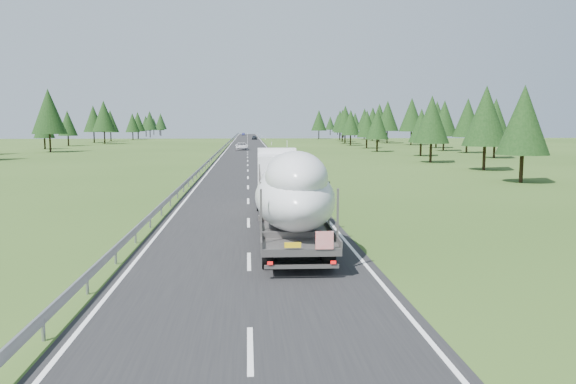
{
  "coord_description": "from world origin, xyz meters",
  "views": [
    {
      "loc": [
        -0.03,
        -22.28,
        5.54
      ],
      "look_at": [
        2.0,
        5.68,
        2.15
      ],
      "focal_mm": 35.0,
      "sensor_mm": 36.0,
      "label": 1
    }
  ],
  "objects": [
    {
      "name": "tree_line_right",
      "position": [
        38.63,
        108.73,
        6.96
      ],
      "size": [
        28.56,
        313.79,
        12.58
      ],
      "color": "black",
      "rests_on": "ground"
    },
    {
      "name": "marker_posts",
      "position": [
        6.5,
        155.0,
        0.54
      ],
      "size": [
        0.13,
        350.08,
        1.0
      ],
      "color": "silver",
      "rests_on": "ground"
    },
    {
      "name": "highway_sign",
      "position": [
        7.2,
        80.0,
        1.81
      ],
      "size": [
        0.08,
        0.9,
        2.6
      ],
      "color": "slate",
      "rests_on": "ground"
    },
    {
      "name": "distant_car_dark",
      "position": [
        2.53,
        181.78,
        0.76
      ],
      "size": [
        1.81,
        4.45,
        1.52
      ],
      "primitive_type": "imported",
      "rotation": [
        0.0,
        0.0,
        -0.0
      ],
      "color": "black",
      "rests_on": "ground"
    },
    {
      "name": "tree_line_left",
      "position": [
        -42.71,
        121.06,
        6.72
      ],
      "size": [
        14.9,
        312.82,
        12.57
      ],
      "color": "black",
      "rests_on": "ground"
    },
    {
      "name": "distant_van",
      "position": [
        -1.27,
        99.91,
        0.79
      ],
      "size": [
        2.83,
        5.77,
        1.58
      ],
      "primitive_type": "imported",
      "rotation": [
        0.0,
        0.0,
        0.04
      ],
      "color": "silver",
      "rests_on": "ground"
    },
    {
      "name": "guardrail",
      "position": [
        -5.3,
        99.94,
        0.6
      ],
      "size": [
        0.1,
        400.0,
        0.76
      ],
      "color": "slate",
      "rests_on": "ground"
    },
    {
      "name": "road_surface",
      "position": [
        0.0,
        100.0,
        0.01
      ],
      "size": [
        10.0,
        400.0,
        0.02
      ],
      "primitive_type": "cube",
      "color": "black",
      "rests_on": "ground"
    },
    {
      "name": "ground",
      "position": [
        0.0,
        0.0,
        0.0
      ],
      "size": [
        400.0,
        400.0,
        0.0
      ],
      "primitive_type": "plane",
      "color": "#2A4416",
      "rests_on": "ground"
    },
    {
      "name": "distant_car_blue",
      "position": [
        -1.98,
        259.15,
        0.65
      ],
      "size": [
        1.46,
        3.99,
        1.31
      ],
      "primitive_type": "imported",
      "rotation": [
        0.0,
        0.0,
        0.02
      ],
      "color": "#191C48",
      "rests_on": "ground"
    },
    {
      "name": "boat_truck",
      "position": [
        2.0,
        6.31,
        2.38
      ],
      "size": [
        3.46,
        20.83,
        4.48
      ],
      "color": "white",
      "rests_on": "ground"
    }
  ]
}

